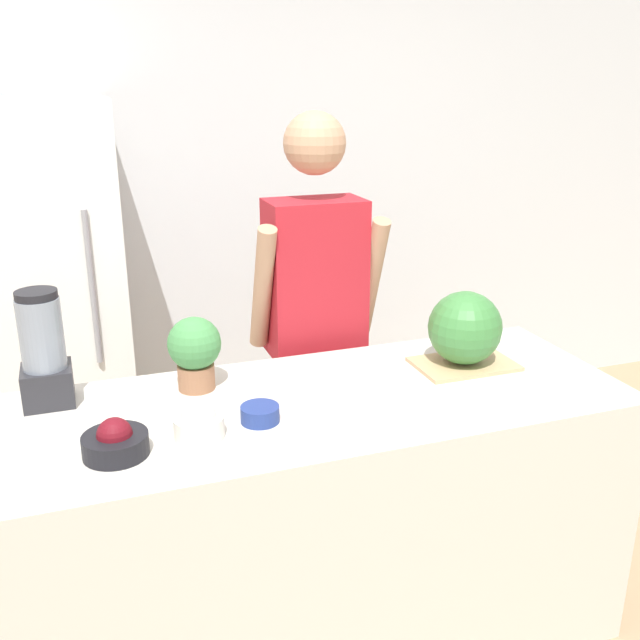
{
  "coord_description": "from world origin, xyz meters",
  "views": [
    {
      "loc": [
        -0.7,
        -1.56,
        1.89
      ],
      "look_at": [
        0.0,
        0.41,
        1.17
      ],
      "focal_mm": 40.0,
      "sensor_mm": 36.0,
      "label": 1
    }
  ],
  "objects_px": {
    "bowl_cherries": "(115,442)",
    "blender": "(44,352)",
    "watermelon": "(465,328)",
    "potted_plant": "(195,350)",
    "person": "(315,332)",
    "bowl_small_blue": "(260,414)",
    "bowl_cream": "(199,423)",
    "refrigerator": "(43,310)"
  },
  "relations": [
    {
      "from": "refrigerator",
      "to": "blender",
      "type": "xyz_separation_m",
      "value": [
        0.04,
        -1.06,
        0.19
      ]
    },
    {
      "from": "person",
      "to": "watermelon",
      "type": "relative_size",
      "value": 6.92
    },
    {
      "from": "watermelon",
      "to": "blender",
      "type": "distance_m",
      "value": 1.38
    },
    {
      "from": "bowl_cream",
      "to": "bowl_small_blue",
      "type": "height_order",
      "value": "bowl_cream"
    },
    {
      "from": "refrigerator",
      "to": "bowl_cherries",
      "type": "bearing_deg",
      "value": -81.89
    },
    {
      "from": "person",
      "to": "bowl_cherries",
      "type": "distance_m",
      "value": 1.09
    },
    {
      "from": "watermelon",
      "to": "potted_plant",
      "type": "distance_m",
      "value": 0.93
    },
    {
      "from": "blender",
      "to": "potted_plant",
      "type": "relative_size",
      "value": 1.5
    },
    {
      "from": "person",
      "to": "watermelon",
      "type": "bearing_deg",
      "value": -50.94
    },
    {
      "from": "bowl_cherries",
      "to": "blender",
      "type": "relative_size",
      "value": 0.48
    },
    {
      "from": "bowl_cherries",
      "to": "potted_plant",
      "type": "relative_size",
      "value": 0.73
    },
    {
      "from": "watermelon",
      "to": "potted_plant",
      "type": "bearing_deg",
      "value": 172.55
    },
    {
      "from": "person",
      "to": "bowl_cream",
      "type": "bearing_deg",
      "value": -130.34
    },
    {
      "from": "refrigerator",
      "to": "person",
      "type": "distance_m",
      "value": 1.27
    },
    {
      "from": "bowl_cream",
      "to": "potted_plant",
      "type": "bearing_deg",
      "value": 81.06
    },
    {
      "from": "bowl_cream",
      "to": "blender",
      "type": "height_order",
      "value": "blender"
    },
    {
      "from": "person",
      "to": "potted_plant",
      "type": "xyz_separation_m",
      "value": [
        -0.53,
        -0.36,
        0.13
      ]
    },
    {
      "from": "bowl_cherries",
      "to": "bowl_cream",
      "type": "relative_size",
      "value": 1.24
    },
    {
      "from": "bowl_cherries",
      "to": "watermelon",
      "type": "bearing_deg",
      "value": 11.25
    },
    {
      "from": "refrigerator",
      "to": "watermelon",
      "type": "relative_size",
      "value": 7.06
    },
    {
      "from": "blender",
      "to": "potted_plant",
      "type": "bearing_deg",
      "value": -5.56
    },
    {
      "from": "person",
      "to": "bowl_cream",
      "type": "distance_m",
      "value": 0.91
    },
    {
      "from": "refrigerator",
      "to": "person",
      "type": "xyz_separation_m",
      "value": [
        1.02,
        -0.74,
        0.03
      ]
    },
    {
      "from": "bowl_cherries",
      "to": "blender",
      "type": "height_order",
      "value": "blender"
    },
    {
      "from": "bowl_small_blue",
      "to": "blender",
      "type": "relative_size",
      "value": 0.32
    },
    {
      "from": "person",
      "to": "bowl_cherries",
      "type": "bearing_deg",
      "value": -138.81
    },
    {
      "from": "bowl_small_blue",
      "to": "potted_plant",
      "type": "relative_size",
      "value": 0.47
    },
    {
      "from": "refrigerator",
      "to": "blender",
      "type": "distance_m",
      "value": 1.07
    },
    {
      "from": "bowl_small_blue",
      "to": "blender",
      "type": "bearing_deg",
      "value": 149.73
    },
    {
      "from": "bowl_small_blue",
      "to": "potted_plant",
      "type": "xyz_separation_m",
      "value": [
        -0.13,
        0.3,
        0.11
      ]
    },
    {
      "from": "watermelon",
      "to": "bowl_cherries",
      "type": "xyz_separation_m",
      "value": [
        -1.2,
        -0.24,
        -0.1
      ]
    },
    {
      "from": "bowl_small_blue",
      "to": "blender",
      "type": "distance_m",
      "value": 0.7
    },
    {
      "from": "blender",
      "to": "bowl_cherries",
      "type": "bearing_deg",
      "value": -67.09
    },
    {
      "from": "person",
      "to": "potted_plant",
      "type": "relative_size",
      "value": 7.29
    },
    {
      "from": "watermelon",
      "to": "potted_plant",
      "type": "xyz_separation_m",
      "value": [
        -0.92,
        0.12,
        -0.01
      ]
    },
    {
      "from": "watermelon",
      "to": "bowl_cream",
      "type": "distance_m",
      "value": 1.0
    },
    {
      "from": "potted_plant",
      "to": "refrigerator",
      "type": "bearing_deg",
      "value": 114.04
    },
    {
      "from": "watermelon",
      "to": "bowl_cherries",
      "type": "bearing_deg",
      "value": -168.75
    },
    {
      "from": "refrigerator",
      "to": "person",
      "type": "relative_size",
      "value": 1.02
    },
    {
      "from": "refrigerator",
      "to": "bowl_cream",
      "type": "relative_size",
      "value": 12.66
    },
    {
      "from": "bowl_cherries",
      "to": "bowl_small_blue",
      "type": "height_order",
      "value": "bowl_cherries"
    },
    {
      "from": "person",
      "to": "watermelon",
      "type": "xyz_separation_m",
      "value": [
        0.39,
        -0.48,
        0.13
      ]
    }
  ]
}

